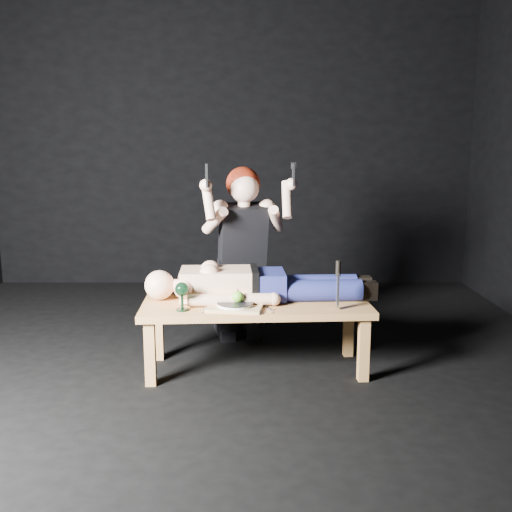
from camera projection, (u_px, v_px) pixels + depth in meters
The scene contains 13 objects.
ground at pixel (215, 370), 3.72m from camera, with size 5.00×5.00×0.00m, color black.
back_wall at pixel (231, 142), 5.90m from camera, with size 5.00×5.00×0.00m, color black.
table at pixel (256, 336), 3.70m from camera, with size 1.46×0.55×0.45m, color tan.
lying_man at pixel (261, 280), 3.75m from camera, with size 1.38×0.42×0.25m, color #F6C098, non-canonical shape.
kneeling_woman at pixel (241, 253), 4.18m from camera, with size 0.72×0.80×1.35m, color black, non-canonical shape.
serving_tray at pixel (235, 307), 3.53m from camera, with size 0.34×0.24×0.02m, color tan.
plate at pixel (235, 304), 3.53m from camera, with size 0.22×0.22×0.02m, color white.
apple at pixel (238, 297), 3.53m from camera, with size 0.07×0.07×0.07m, color #51AA1D.
goblet at pixel (182, 296), 3.48m from camera, with size 0.09×0.09×0.18m, color black, non-canonical shape.
fork_flat at pixel (204, 309), 3.51m from camera, with size 0.01×0.16×0.01m, color #B2B2B7.
knife_flat at pixel (269, 310), 3.50m from camera, with size 0.01×0.16×0.01m, color #B2B2B7.
spoon_flat at pixel (265, 307), 3.56m from camera, with size 0.01×0.16×0.01m, color #B2B2B7.
carving_knife at pixel (338, 285), 3.49m from camera, with size 0.04×0.04×0.31m, color #B2B2B7, non-canonical shape.
Camera 1 is at (0.27, -3.52, 1.42)m, focal length 39.88 mm.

